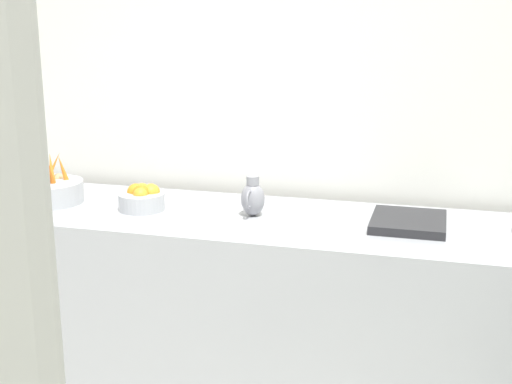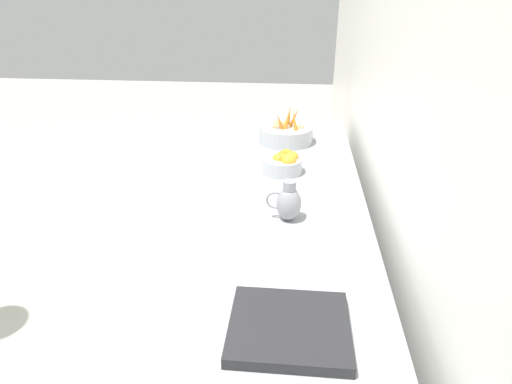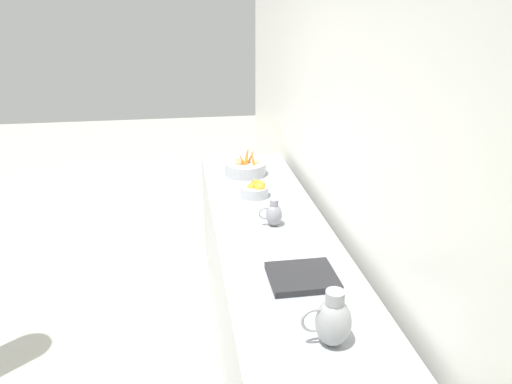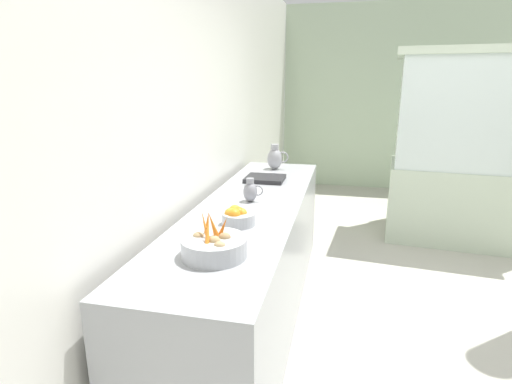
{
  "view_description": "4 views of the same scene",
  "coord_description": "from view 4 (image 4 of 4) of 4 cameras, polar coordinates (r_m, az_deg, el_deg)",
  "views": [
    {
      "loc": [
        1.23,
        0.68,
        1.75
      ],
      "look_at": [
        -1.47,
        -0.07,
        1.04
      ],
      "focal_mm": 47.62,
      "sensor_mm": 36.0,
      "label": 1
    },
    {
      "loc": [
        -1.51,
        1.53,
        1.83
      ],
      "look_at": [
        -1.38,
        0.1,
        1.14
      ],
      "focal_mm": 30.78,
      "sensor_mm": 36.0,
      "label": 2
    },
    {
      "loc": [
        -0.94,
        2.7,
        2.27
      ],
      "look_at": [
        -1.39,
        -0.15,
        1.14
      ],
      "focal_mm": 34.75,
      "sensor_mm": 36.0,
      "label": 3
    },
    {
      "loc": [
        -0.83,
        -2.86,
        1.78
      ],
      "look_at": [
        -1.44,
        -0.12,
        1.01
      ],
      "focal_mm": 28.24,
      "sensor_mm": 36.0,
      "label": 4
    }
  ],
  "objects": [
    {
      "name": "glass_block_booth",
      "position": [
        5.09,
        27.72,
        5.34
      ],
      "size": [
        1.74,
        1.13,
        2.12
      ],
      "color": "#B7C6AD",
      "rests_on": "ground_plane"
    },
    {
      "name": "metal_pitcher_short",
      "position": [
        2.95,
        -0.79,
        0.13
      ],
      "size": [
        0.15,
        0.1,
        0.18
      ],
      "color": "gray",
      "rests_on": "prep_counter"
    },
    {
      "name": "counter_sink_basin",
      "position": [
        3.59,
        1.29,
        1.92
      ],
      "size": [
        0.34,
        0.3,
        0.04
      ],
      "primitive_type": "cube",
      "color": "#232326",
      "rests_on": "prep_counter"
    },
    {
      "name": "ground_plane",
      "position": [
        3.47,
        25.67,
        -17.17
      ],
      "size": [
        14.45,
        14.45,
        0.0
      ],
      "primitive_type": "plane",
      "color": "#ADAA9E"
    },
    {
      "name": "prep_counter",
      "position": [
        3.11,
        -0.64,
        -9.67
      ],
      "size": [
        0.72,
        2.99,
        0.92
      ],
      "primitive_type": "cube",
      "color": "#9EA0A5",
      "rests_on": "ground_plane"
    },
    {
      "name": "vegetable_colander",
      "position": [
        2.05,
        -5.96,
        -7.63
      ],
      "size": [
        0.33,
        0.33,
        0.23
      ],
      "color": "#ADAFB5",
      "rests_on": "prep_counter"
    },
    {
      "name": "orange_bowl",
      "position": [
        2.48,
        -2.65,
        -3.49
      ],
      "size": [
        0.21,
        0.21,
        0.11
      ],
      "color": "#ADAFB5",
      "rests_on": "prep_counter"
    },
    {
      "name": "tile_wall_left",
      "position": [
        3.44,
        -6.53,
        10.63
      ],
      "size": [
        0.1,
        7.61,
        3.0
      ],
      "primitive_type": "cube",
      "color": "white",
      "rests_on": "ground_plane"
    },
    {
      "name": "metal_pitcher_tall",
      "position": [
        4.06,
        2.7,
        4.84
      ],
      "size": [
        0.21,
        0.15,
        0.25
      ],
      "color": "#939399",
      "rests_on": "prep_counter"
    }
  ]
}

